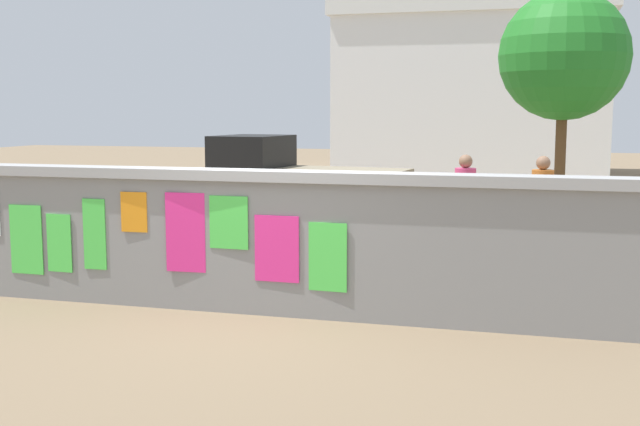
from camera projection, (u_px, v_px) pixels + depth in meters
name	position (u px, v px, depth m)	size (l,w,h in m)	color
ground	(394.00, 221.00, 16.83)	(60.00, 60.00, 0.00)	#7A664C
poster_wall	(268.00, 240.00, 9.09)	(8.37, 0.42, 1.65)	gray
auto_rickshaw_truck	(300.00, 187.00, 14.93)	(3.75, 1.92, 1.85)	black
motorcycle	(99.00, 240.00, 11.47)	(1.90, 0.56, 0.87)	black
bicycle_near	(336.00, 260.00, 10.49)	(1.69, 0.46, 0.95)	black
person_walking	(542.00, 196.00, 12.51)	(0.44, 0.44, 1.62)	#338CBF
person_bystander	(465.00, 194.00, 12.88)	(0.38, 0.38, 1.62)	yellow
tree_roadside	(564.00, 56.00, 17.65)	(2.88, 2.88, 4.98)	brown
building_background	(473.00, 90.00, 29.18)	(9.60, 6.22, 6.07)	white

